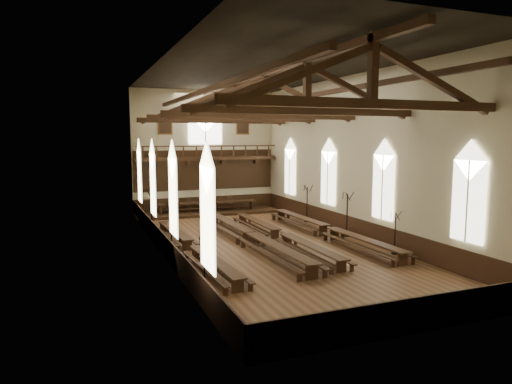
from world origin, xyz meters
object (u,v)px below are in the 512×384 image
refectory_row_c (281,234)px  candelabrum_left_far (152,218)px  candelabrum_left_near (205,278)px  candelabrum_right_mid (347,223)px  candelabrum_left_mid (172,239)px  refectory_row_b (251,236)px  candelabrum_right_near (395,241)px  candelabrum_right_far (307,211)px  refectory_row_d (329,229)px  high_table (207,203)px  dais (207,212)px  refectory_row_a (192,246)px

refectory_row_c → candelabrum_left_far: 9.01m
candelabrum_left_near → candelabrum_right_mid: size_ratio=0.84×
candelabrum_left_mid → refectory_row_b: bearing=7.1°
refectory_row_b → candelabrum_right_near: (6.43, -4.68, 0.14)m
refectory_row_b → candelabrum_right_mid: candelabrum_right_mid is taller
candelabrum_left_far → candelabrum_right_far: size_ratio=1.04×
refectory_row_d → refectory_row_c: bearing=-178.2°
candelabrum_left_mid → candelabrum_right_near: 11.83m
candelabrum_right_far → high_table: bearing=134.1°
refectory_row_d → high_table: 12.20m
candelabrum_left_near → candelabrum_right_mid: 13.23m
candelabrum_right_near → refectory_row_c: bearing=134.1°
refectory_row_c → candelabrum_right_far: 6.98m
candelabrum_left_far → candelabrum_right_near: (11.10, -10.81, -0.16)m
refectory_row_c → candelabrum_right_far: (4.52, 5.30, 0.34)m
high_table → candelabrum_right_mid: 12.82m
dais → high_table: size_ratio=1.41×
candelabrum_left_mid → candelabrum_right_far: size_ratio=1.05×
refectory_row_c → candelabrum_right_near: size_ratio=5.92×
refectory_row_b → refectory_row_d: (5.20, 0.09, -0.04)m
refectory_row_b → candelabrum_left_mid: bearing=-172.9°
refectory_row_d → dais: refectory_row_d is taller
high_table → candelabrum_right_mid: bearing=-62.7°
refectory_row_d → refectory_row_a: bearing=-173.8°
refectory_row_a → dais: 12.95m
candelabrum_left_mid → candelabrum_right_near: size_ratio=1.24×
candelabrum_right_mid → candelabrum_left_far: bearing=150.9°
candelabrum_left_near → candelabrum_left_mid: 6.64m
refectory_row_b → refectory_row_c: size_ratio=1.07×
refectory_row_c → high_table: bearing=96.8°
candelabrum_left_near → candelabrum_right_near: 11.39m
refectory_row_d → candelabrum_left_far: size_ratio=5.01×
candelabrum_left_far → candelabrum_right_near: size_ratio=1.23×
candelabrum_left_mid → candelabrum_right_far: bearing=27.9°
dais → candelabrum_left_near: candelabrum_left_near is taller
candelabrum_right_near → candelabrum_right_far: bearing=90.0°
refectory_row_a → refectory_row_d: (8.88, 0.97, 0.05)m
candelabrum_right_mid → candelabrum_left_near: bearing=-147.1°
refectory_row_b → candelabrum_left_mid: size_ratio=5.11×
candelabrum_left_far → candelabrum_right_far: bearing=-4.4°
refectory_row_d → candelabrum_right_far: size_ratio=5.18×
candelabrum_right_near → dais: bearing=110.2°
refectory_row_b → candelabrum_right_near: bearing=-36.0°
high_table → candelabrum_right_near: bearing=-69.8°
refectory_row_d → candelabrum_left_far: bearing=148.5°
candelabrum_left_near → candelabrum_right_near: bearing=12.9°
refectory_row_b → candelabrum_left_far: 7.72m
refectory_row_b → candelabrum_right_near: size_ratio=6.35×
candelabrum_left_far → candelabrum_right_mid: candelabrum_left_far is taller
candelabrum_left_far → candelabrum_right_mid: bearing=-29.1°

